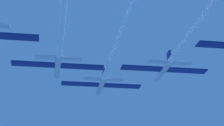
{
  "coord_description": "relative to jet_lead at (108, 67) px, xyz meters",
  "views": [
    {
      "loc": [
        -10.01,
        -76.06,
        -25.47
      ],
      "look_at": [
        -0.31,
        -11.28,
        0.04
      ],
      "focal_mm": 69.41,
      "sensor_mm": 36.0,
      "label": 1
    }
  ],
  "objects": [
    {
      "name": "jet_lead",
      "position": [
        0.0,
        0.0,
        0.0
      ],
      "size": [
        14.82,
        39.11,
        2.45
      ],
      "color": "silver"
    },
    {
      "name": "jet_right_wing",
      "position": [
        9.6,
        -8.33,
        0.19
      ],
      "size": [
        14.82,
        36.7,
        2.45
      ],
      "color": "silver"
    },
    {
      "name": "jet_left_wing",
      "position": [
        -8.35,
        -11.1,
        -0.4
      ],
      "size": [
        14.82,
        41.33,
        2.45
      ],
      "color": "silver"
    }
  ]
}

